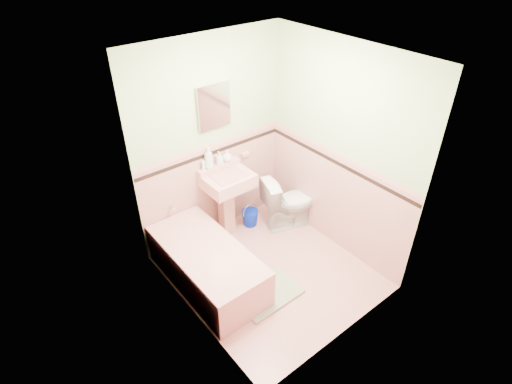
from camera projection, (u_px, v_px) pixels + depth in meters
floor at (269, 272)px, 4.81m from camera, size 2.20×2.20×0.00m
ceiling at (275, 56)px, 3.40m from camera, size 2.20×2.20×0.00m
wall_back at (211, 143)px, 4.81m from camera, size 2.50×0.00×2.50m
wall_front at (358, 239)px, 3.40m from camera, size 2.50×0.00×2.50m
wall_left at (185, 221)px, 3.59m from camera, size 0.00×2.50×2.50m
wall_right at (339, 152)px, 4.62m from camera, size 0.00×2.50×2.50m
wainscot_back at (215, 189)px, 5.17m from camera, size 2.00×0.00×2.00m
wainscot_front at (347, 292)px, 3.77m from camera, size 2.00×0.00×2.00m
wainscot_left at (192, 273)px, 3.96m from camera, size 0.00×2.20×2.20m
wainscot_right at (332, 200)px, 4.98m from camera, size 0.00×2.20×2.20m
accent_back at (212, 153)px, 4.88m from camera, size 2.00×0.00×2.00m
accent_front at (354, 249)px, 3.48m from camera, size 2.00×0.00×2.00m
accent_left at (188, 232)px, 3.67m from camera, size 0.00×2.20×2.20m
accent_right at (337, 163)px, 4.68m from camera, size 0.00×2.20×2.20m
cap_back at (212, 145)px, 4.82m from camera, size 2.00×0.00×2.00m
cap_front at (355, 240)px, 3.42m from camera, size 2.00×0.00×2.00m
cap_left at (187, 223)px, 3.62m from camera, size 0.00×2.20×2.20m
cap_right at (338, 155)px, 4.63m from camera, size 0.00×2.20×2.20m
bathtub at (207, 266)px, 4.57m from camera, size 0.70×1.50×0.45m
tub_faucet at (172, 207)px, 4.81m from camera, size 0.04×0.12×0.04m
sink at (229, 205)px, 5.14m from camera, size 0.57×0.48×0.90m
sink_faucet at (220, 167)px, 4.94m from camera, size 0.02×0.02×0.10m
medicine_cabinet at (214, 106)px, 4.57m from camera, size 0.41×0.04×0.51m
soap_dish at (245, 154)px, 5.20m from camera, size 0.11×0.06×0.04m
soap_bottle_left at (209, 158)px, 4.82m from camera, size 0.13×0.13×0.27m
soap_bottle_mid at (219, 158)px, 4.92m from camera, size 0.09×0.09×0.17m
soap_bottle_right at (227, 156)px, 4.98m from camera, size 0.15×0.15×0.15m
tube at (203, 166)px, 4.82m from camera, size 0.04×0.04×0.12m
toilet at (290, 202)px, 5.35m from camera, size 0.80×0.61×0.72m
bucket at (250, 218)px, 5.48m from camera, size 0.28×0.28×0.22m
bath_mat at (268, 294)px, 4.51m from camera, size 0.71×0.47×0.03m
shoe at (263, 289)px, 4.51m from camera, size 0.17×0.09×0.06m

